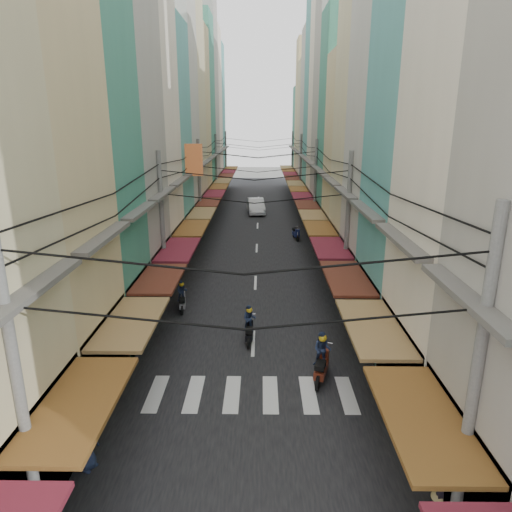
# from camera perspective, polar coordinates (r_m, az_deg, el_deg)

# --- Properties ---
(ground) EXTENTS (160.00, 160.00, 0.00)m
(ground) POSITION_cam_1_polar(r_m,az_deg,el_deg) (22.71, -0.27, -8.55)
(ground) COLOR slate
(ground) RESTS_ON ground
(road) EXTENTS (10.00, 80.00, 0.02)m
(road) POSITION_cam_1_polar(r_m,az_deg,el_deg) (41.69, 0.17, 3.20)
(road) COLOR black
(road) RESTS_ON ground
(sidewalk_left) EXTENTS (3.00, 80.00, 0.06)m
(sidewalk_left) POSITION_cam_1_polar(r_m,az_deg,el_deg) (42.24, -8.69, 3.21)
(sidewalk_left) COLOR gray
(sidewalk_left) RESTS_ON ground
(sidewalk_right) EXTENTS (3.00, 80.00, 0.06)m
(sidewalk_right) POSITION_cam_1_polar(r_m,az_deg,el_deg) (42.13, 9.06, 3.16)
(sidewalk_right) COLOR gray
(sidewalk_right) RESTS_ON ground
(crosswalk) EXTENTS (7.55, 2.40, 0.01)m
(crosswalk) POSITION_cam_1_polar(r_m,az_deg,el_deg) (17.44, -0.60, -16.85)
(crosswalk) COLOR silver
(crosswalk) RESTS_ON ground
(building_row_left) EXTENTS (7.80, 67.67, 23.70)m
(building_row_left) POSITION_cam_1_polar(r_m,az_deg,el_deg) (38.03, -12.40, 16.40)
(building_row_left) COLOR beige
(building_row_left) RESTS_ON ground
(building_row_right) EXTENTS (7.80, 68.98, 22.59)m
(building_row_right) POSITION_cam_1_polar(r_m,az_deg,el_deg) (37.77, 12.72, 15.82)
(building_row_right) COLOR #3E8A71
(building_row_right) RESTS_ON ground
(utility_poles) EXTENTS (10.20, 66.13, 8.20)m
(utility_poles) POSITION_cam_1_polar(r_m,az_deg,el_deg) (35.70, 0.11, 11.66)
(utility_poles) COLOR slate
(utility_poles) RESTS_ON ground
(white_car) EXTENTS (5.79, 2.70, 1.98)m
(white_car) POSITION_cam_1_polar(r_m,az_deg,el_deg) (49.70, 0.01, 5.37)
(white_car) COLOR white
(white_car) RESTS_ON ground
(bicycle) EXTENTS (1.79, 0.73, 1.21)m
(bicycle) POSITION_cam_1_polar(r_m,az_deg,el_deg) (24.52, 15.58, -7.22)
(bicycle) COLOR black
(bicycle) RESTS_ON ground
(moving_scooters) EXTENTS (7.49, 23.86, 2.00)m
(moving_scooters) POSITION_cam_1_polar(r_m,az_deg,el_deg) (23.36, 1.64, -6.32)
(moving_scooters) COLOR black
(moving_scooters) RESTS_ON ground
(parked_scooters) EXTENTS (12.96, 13.67, 0.94)m
(parked_scooters) POSITION_cam_1_polar(r_m,az_deg,el_deg) (20.48, 13.44, -10.55)
(parked_scooters) COLOR black
(parked_scooters) RESTS_ON ground
(pedestrians) EXTENTS (12.40, 25.56, 2.10)m
(pedestrians) POSITION_cam_1_polar(r_m,az_deg,el_deg) (24.46, -10.22, -4.39)
(pedestrians) COLOR black
(pedestrians) RESTS_ON ground
(market_umbrella) EXTENTS (2.12, 2.12, 2.24)m
(market_umbrella) POSITION_cam_1_polar(r_m,az_deg,el_deg) (17.78, 18.97, -9.94)
(market_umbrella) COLOR #B2B2B7
(market_umbrella) RESTS_ON ground
(traffic_sign) EXTENTS (0.10, 0.61, 2.76)m
(traffic_sign) POSITION_cam_1_polar(r_m,az_deg,el_deg) (21.50, 12.61, -4.66)
(traffic_sign) COLOR slate
(traffic_sign) RESTS_ON ground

